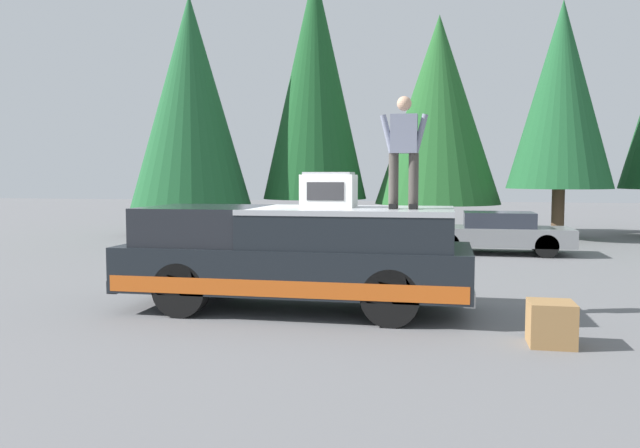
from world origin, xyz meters
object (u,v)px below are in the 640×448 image
object	(u,v)px
pickup_truck	(296,256)
person_on_truck_bed	(404,149)
wooden_crate	(551,324)
parked_car_grey	(496,233)
compressor_unit	(329,190)

from	to	relation	value
pickup_truck	person_on_truck_bed	size ratio (longest dim) A/B	3.28
pickup_truck	wooden_crate	size ratio (longest dim) A/B	9.89
parked_car_grey	compressor_unit	bearing A→B (deg)	158.28
compressor_unit	parked_car_grey	size ratio (longest dim) A/B	0.20
person_on_truck_bed	parked_car_grey	distance (m)	8.90
pickup_truck	person_on_truck_bed	world-z (taller)	person_on_truck_bed
compressor_unit	wooden_crate	size ratio (longest dim) A/B	1.50
pickup_truck	wooden_crate	distance (m)	4.00
compressor_unit	parked_car_grey	world-z (taller)	compressor_unit
pickup_truck	wooden_crate	world-z (taller)	pickup_truck
pickup_truck	parked_car_grey	size ratio (longest dim) A/B	1.35
parked_car_grey	wooden_crate	xyz separation A→B (m)	(-9.74, 0.06, -0.30)
compressor_unit	person_on_truck_bed	distance (m)	1.40
pickup_truck	compressor_unit	bearing A→B (deg)	-71.54
person_on_truck_bed	wooden_crate	bearing A→B (deg)	-123.61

